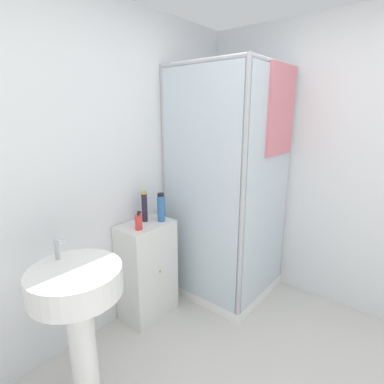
% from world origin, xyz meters
% --- Properties ---
extents(wall_back, '(6.40, 0.06, 2.50)m').
position_xyz_m(wall_back, '(0.00, 1.70, 1.25)').
color(wall_back, silver).
rests_on(wall_back, ground_plane).
extents(shower_enclosure, '(0.85, 0.88, 2.10)m').
position_xyz_m(shower_enclosure, '(1.19, 1.15, 0.63)').
color(shower_enclosure, white).
rests_on(shower_enclosure, ground_plane).
extents(vanity_cabinet, '(0.45, 0.32, 0.84)m').
position_xyz_m(vanity_cabinet, '(0.46, 1.51, 0.42)').
color(vanity_cabinet, silver).
rests_on(vanity_cabinet, ground_plane).
extents(sink, '(0.50, 0.50, 1.03)m').
position_xyz_m(sink, '(-0.34, 1.17, 0.68)').
color(sink, white).
rests_on(sink, ground_plane).
extents(soap_dispenser, '(0.06, 0.06, 0.15)m').
position_xyz_m(soap_dispenser, '(0.35, 1.45, 0.90)').
color(soap_dispenser, red).
rests_on(soap_dispenser, vanity_cabinet).
extents(shampoo_bottle_tall_black, '(0.05, 0.05, 0.26)m').
position_xyz_m(shampoo_bottle_tall_black, '(0.50, 1.56, 0.96)').
color(shampoo_bottle_tall_black, '#281E33').
rests_on(shampoo_bottle_tall_black, vanity_cabinet).
extents(shampoo_bottle_blue, '(0.06, 0.06, 0.24)m').
position_xyz_m(shampoo_bottle_blue, '(0.59, 1.45, 0.95)').
color(shampoo_bottle_blue, '#2D66A3').
rests_on(shampoo_bottle_blue, vanity_cabinet).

